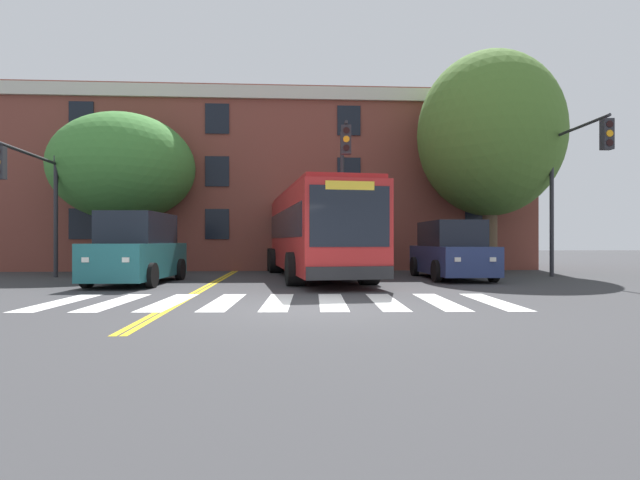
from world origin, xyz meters
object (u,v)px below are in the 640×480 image
car_teal_near_lane (138,250)px  traffic_light_overhead (344,174)px  car_navy_far_lane (451,251)px  traffic_light_far_corner (33,188)px  street_tree_curbside_small (123,168)px  city_bus (312,232)px  street_tree_curbside_large (490,135)px  traffic_light_near_corner (572,170)px

car_teal_near_lane → traffic_light_overhead: bearing=16.6°
car_navy_far_lane → traffic_light_overhead: traffic_light_overhead is taller
traffic_light_far_corner → traffic_light_overhead: traffic_light_overhead is taller
street_tree_curbside_small → traffic_light_far_corner: bearing=-111.4°
city_bus → car_teal_near_lane: city_bus is taller
traffic_light_overhead → street_tree_curbside_large: size_ratio=0.61×
city_bus → street_tree_curbside_small: size_ratio=1.54×
traffic_light_overhead → traffic_light_far_corner: bearing=-175.0°
city_bus → car_teal_near_lane: 6.53m
car_teal_near_lane → traffic_light_near_corner: (15.31, 0.88, 2.89)m
city_bus → traffic_light_near_corner: bearing=-11.2°
traffic_light_far_corner → traffic_light_overhead: bearing=5.0°
car_navy_far_lane → traffic_light_near_corner: traffic_light_near_corner is taller
car_teal_near_lane → traffic_light_near_corner: size_ratio=0.85×
traffic_light_overhead → street_tree_curbside_large: street_tree_curbside_large is taller
traffic_light_near_corner → street_tree_curbside_small: size_ratio=0.74×
car_teal_near_lane → traffic_light_far_corner: traffic_light_far_corner is taller
street_tree_curbside_large → car_teal_near_lane: bearing=-161.9°
traffic_light_near_corner → traffic_light_overhead: 8.35m
traffic_light_near_corner → street_tree_curbside_small: (-17.56, 4.56, 0.61)m
traffic_light_far_corner → street_tree_curbside_small: 4.81m
street_tree_curbside_large → city_bus: bearing=-167.6°
car_navy_far_lane → street_tree_curbside_large: street_tree_curbside_large is taller
traffic_light_far_corner → city_bus: bearing=9.4°
city_bus → traffic_light_overhead: 2.55m
traffic_light_overhead → street_tree_curbside_large: bearing=19.6°
car_teal_near_lane → car_navy_far_lane: 11.08m
city_bus → car_teal_near_lane: size_ratio=2.47×
car_navy_far_lane → street_tree_curbside_large: bearing=47.9°
street_tree_curbside_large → traffic_light_far_corner: bearing=-169.3°
city_bus → traffic_light_overhead: traffic_light_overhead is taller
city_bus → car_navy_far_lane: size_ratio=2.50×
car_navy_far_lane → traffic_light_far_corner: size_ratio=1.07×
car_teal_near_lane → street_tree_curbside_large: street_tree_curbside_large is taller
city_bus → traffic_light_near_corner: 9.87m
traffic_light_far_corner → traffic_light_overhead: 11.04m
car_navy_far_lane → traffic_light_overhead: (-3.94, 0.63, 2.93)m
city_bus → traffic_light_overhead: bearing=-29.5°
car_navy_far_lane → street_tree_curbside_small: 14.27m
traffic_light_far_corner → street_tree_curbside_small: bearing=68.6°
traffic_light_near_corner → traffic_light_far_corner: 19.26m
city_bus → street_tree_curbside_large: street_tree_curbside_large is taller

